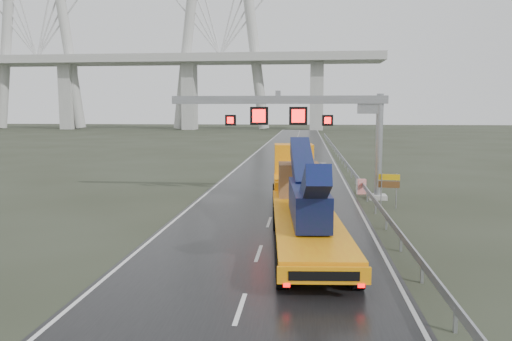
# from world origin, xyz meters

# --- Properties ---
(ground) EXTENTS (400.00, 400.00, 0.00)m
(ground) POSITION_xyz_m (0.00, 0.00, 0.00)
(ground) COLOR #292D1F
(ground) RESTS_ON ground
(road) EXTENTS (11.00, 200.00, 0.02)m
(road) POSITION_xyz_m (0.00, 40.00, 0.01)
(road) COLOR black
(road) RESTS_ON ground
(guardrail) EXTENTS (0.20, 140.00, 1.40)m
(guardrail) POSITION_xyz_m (6.10, 30.00, 0.70)
(guardrail) COLOR #92949A
(guardrail) RESTS_ON ground
(sign_gantry) EXTENTS (14.90, 1.20, 7.42)m
(sign_gantry) POSITION_xyz_m (2.10, 17.99, 5.61)
(sign_gantry) COLOR #A2A39E
(sign_gantry) RESTS_ON ground
(heavy_haul_truck) EXTENTS (4.35, 19.75, 4.60)m
(heavy_haul_truck) POSITION_xyz_m (1.67, 10.28, 1.78)
(heavy_haul_truck) COLOR #F7A20D
(heavy_haul_truck) RESTS_ON ground
(exit_sign_pair) EXTENTS (1.28, 0.21, 2.20)m
(exit_sign_pair) POSITION_xyz_m (7.10, 14.65, 1.54)
(exit_sign_pair) COLOR gray
(exit_sign_pair) RESTS_ON ground
(striped_barrier) EXTENTS (0.71, 0.49, 1.10)m
(striped_barrier) POSITION_xyz_m (6.00, 20.00, 0.55)
(striped_barrier) COLOR red
(striped_barrier) RESTS_ON ground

